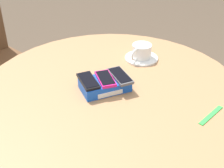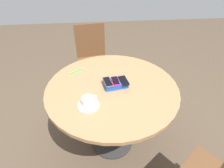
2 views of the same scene
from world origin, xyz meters
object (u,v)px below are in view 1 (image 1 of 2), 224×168
phone_box (105,85)px  phone_gray (120,76)px  round_table (112,110)px  saucer (141,58)px  coffee_cup (141,51)px  phone_magenta (106,79)px  lanyard_strap (211,115)px  phone_black (88,81)px

phone_box → phone_gray: bearing=6.1°
round_table → saucer: (0.19, 0.21, 0.11)m
phone_gray → coffee_cup: coffee_cup is taller
phone_box → phone_magenta: (0.00, -0.01, 0.03)m
round_table → lanyard_strap: 0.40m
round_table → saucer: size_ratio=6.97×
phone_box → phone_black: bearing=-175.5°
phone_magenta → saucer: (0.21, 0.21, -0.04)m
lanyard_strap → round_table: bearing=140.6°
phone_black → coffee_cup: 0.35m
lanyard_strap → phone_magenta: bearing=143.4°
phone_box → phone_gray: (0.06, 0.01, 0.03)m
phone_black → coffee_cup: coffee_cup is taller
phone_box → phone_gray: phone_gray is taller
coffee_cup → lanyard_strap: size_ratio=0.77×
saucer → coffee_cup: size_ratio=1.40×
phone_magenta → coffee_cup: 0.30m
phone_black → saucer: 0.36m
round_table → coffee_cup: 0.32m
phone_box → coffee_cup: coffee_cup is taller
phone_black → saucer: (0.28, 0.21, -0.04)m
round_table → coffee_cup: coffee_cup is taller
phone_magenta → phone_gray: size_ratio=0.86×
phone_magenta → lanyard_strap: bearing=-36.6°
phone_magenta → saucer: 0.31m
coffee_cup → lanyard_strap: bearing=-75.9°
phone_magenta → coffee_cup: coffee_cup is taller
phone_box → phone_gray: size_ratio=1.42×
saucer → coffee_cup: 0.04m
saucer → lanyard_strap: 0.47m
phone_gray → lanyard_strap: size_ratio=1.01×
round_table → phone_magenta: phone_magenta is taller
phone_black → phone_gray: (0.13, 0.01, 0.00)m
phone_magenta → phone_gray: 0.06m
phone_magenta → lanyard_strap: (0.33, -0.24, -0.05)m
saucer → coffee_cup: coffee_cup is taller
saucer → lanyard_strap: size_ratio=1.08×
phone_box → phone_magenta: phone_magenta is taller
phone_box → phone_black: (-0.06, -0.01, 0.03)m
phone_box → coffee_cup: (0.21, 0.21, 0.02)m
phone_gray → coffee_cup: bearing=52.8°
round_table → phone_black: size_ratio=7.97×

